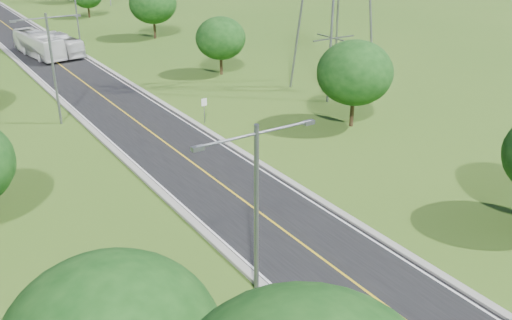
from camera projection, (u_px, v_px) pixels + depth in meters
The scene contains 13 objects.
ground at pixel (77, 78), 66.99m from camera, with size 260.00×260.00×0.00m, color #325718.
road at pixel (62, 67), 71.59m from camera, with size 8.00×150.00×0.06m, color black.
curb_left at pixel (27, 71), 69.43m from camera, with size 0.50×150.00×0.22m, color gray.
curb_right at pixel (95, 62), 73.67m from camera, with size 0.50×150.00×0.22m, color gray.
speed_limit_sign at pixel (204, 106), 52.02m from camera, with size 0.55×0.09×2.40m.
streetlight_near_left at pixel (256, 212), 24.71m from camera, with size 5.90×0.25×10.00m.
streetlight_mid_left at pixel (52, 60), 50.08m from camera, with size 5.90×0.25×10.00m.
streetlight_far_right at pixel (75, 3), 81.44m from camera, with size 5.90×0.25×10.00m.
tree_rb at pixel (355, 73), 49.93m from camera, with size 6.72×6.72×7.82m.
tree_rc at pixel (221, 38), 66.59m from camera, with size 5.88×5.88×6.84m.
tree_rd at pixel (153, 3), 85.66m from camera, with size 7.14×7.14×8.30m.
bus_outbound at pixel (61, 45), 76.86m from camera, with size 2.29×9.78×2.72m, color silver.
bus_inbound at pixel (39, 44), 75.87m from camera, with size 2.74×11.72×3.26m, color white.
Camera 1 is at (-17.86, -6.23, 17.91)m, focal length 40.00 mm.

